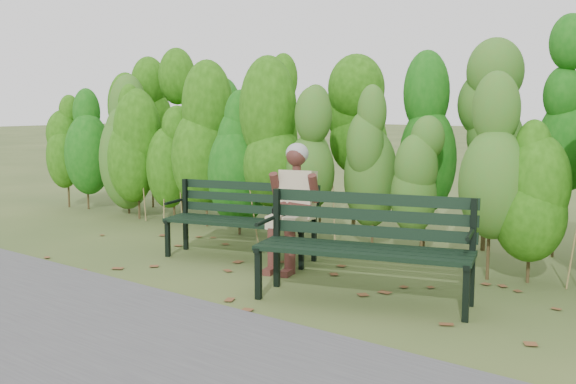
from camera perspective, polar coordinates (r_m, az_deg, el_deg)
The scene contains 7 objects.
ground at distance 6.31m, azimuth -1.98°, elevation -7.10°, with size 80.00×80.00×0.00m, color #3C5225.
footpath at distance 4.91m, azimuth -19.17°, elevation -11.77°, with size 60.00×2.50×0.01m, color #474749.
hedge_band at distance 7.62m, azimuth 7.08°, elevation 4.96°, with size 11.04×1.67×2.42m.
leaf_litter at distance 5.77m, azimuth 5.72°, elevation -8.51°, with size 5.74×2.09×0.01m.
bench_left at distance 6.97m, azimuth -3.83°, elevation -1.84°, with size 1.64×0.93×0.78m.
bench_right at distance 5.48m, azimuth 6.65°, elevation -3.93°, with size 1.81×1.06×0.86m.
seated_woman at distance 6.55m, azimuth 0.40°, elevation -0.55°, with size 0.53×0.77×1.21m.
Camera 1 is at (3.95, -4.65, 1.60)m, focal length 42.00 mm.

